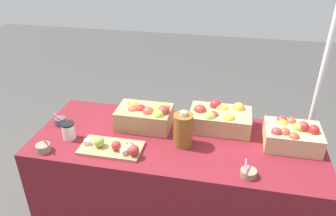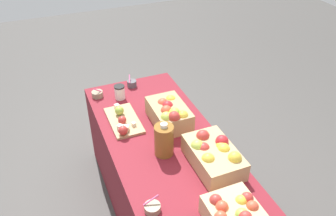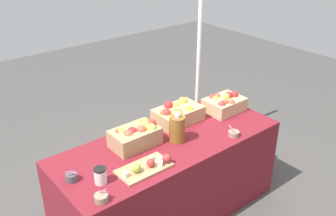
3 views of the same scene
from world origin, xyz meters
The scene contains 12 objects.
ground_plane centered at (0.00, 0.00, 0.00)m, with size 10.00×10.00×0.00m, color #474442.
table centered at (0.00, 0.00, 0.37)m, with size 1.90×0.76×0.74m, color maroon.
apple_crate_left centered at (0.73, 0.08, 0.82)m, with size 0.34×0.26×0.18m.
apple_crate_middle centered at (0.26, 0.20, 0.82)m, with size 0.42×0.26×0.18m.
apple_crate_right centered at (-0.24, 0.11, 0.83)m, with size 0.37×0.24×0.19m.
cutting_board_front centered at (-0.37, -0.21, 0.76)m, with size 0.40×0.21×0.09m.
sample_bowl_near centered at (-0.84, 0.01, 0.77)m, with size 0.08×0.08×0.10m.
sample_bowl_mid centered at (-0.79, -0.30, 0.76)m, with size 0.09×0.09×0.10m.
sample_bowl_far centered at (0.46, -0.28, 0.76)m, with size 0.09×0.09×0.09m.
cider_jug centered at (0.05, -0.05, 0.85)m, with size 0.13×0.13×0.24m.
coffee_cup centered at (-0.70, -0.13, 0.80)m, with size 0.08×0.08×0.12m.
tent_pole centered at (0.99, 0.71, 1.04)m, with size 0.04×0.04×2.08m, color white.
Camera 3 is at (-1.66, -2.03, 2.34)m, focal length 40.67 mm.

